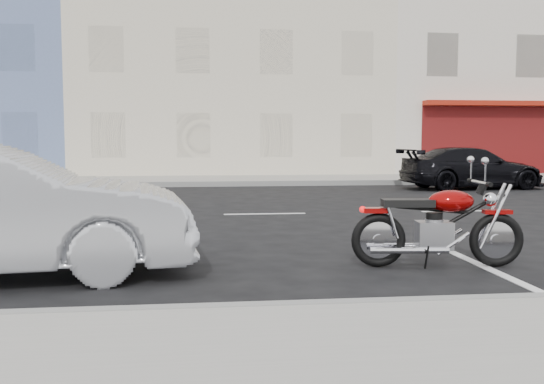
{
  "coord_description": "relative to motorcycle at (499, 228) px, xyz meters",
  "views": [
    {
      "loc": [
        -3.22,
        -11.73,
        1.47
      ],
      "look_at": [
        -2.34,
        -4.15,
        0.8
      ],
      "focal_mm": 40.0,
      "sensor_mm": 36.0,
      "label": 1
    }
  ],
  "objects": [
    {
      "name": "car_far",
      "position": [
        4.54,
        10.52,
        0.16
      ],
      "size": [
        4.34,
        2.06,
        1.22
      ],
      "primitive_type": "imported",
      "rotation": [
        0.0,
        0.0,
        1.65
      ],
      "color": "black",
      "rests_on": "ground"
    },
    {
      "name": "sidewalk_far",
      "position": [
        -5.16,
        13.9,
        -0.38
      ],
      "size": [
        80.0,
        3.4,
        0.15
      ],
      "primitive_type": "cube",
      "color": "gray",
      "rests_on": "ground"
    },
    {
      "name": "motorcycle",
      "position": [
        0.0,
        0.0,
        0.0
      ],
      "size": [
        1.98,
        0.65,
        0.99
      ],
      "rotation": [
        0.0,
        0.0,
        -0.11
      ],
      "color": "black",
      "rests_on": "ground"
    },
    {
      "name": "bldg_cream",
      "position": [
        -2.16,
        21.5,
        5.3
      ],
      "size": [
        12.0,
        12.0,
        11.5
      ],
      "primitive_type": "cube",
      "color": "beige",
      "rests_on": "ground"
    },
    {
      "name": "curb_far",
      "position": [
        -5.16,
        12.2,
        -0.37
      ],
      "size": [
        80.0,
        0.12,
        0.16
      ],
      "primitive_type": "cube",
      "color": "gray",
      "rests_on": "ground"
    },
    {
      "name": "bldg_corner",
      "position": [
        10.84,
        21.5,
        5.8
      ],
      "size": [
        14.0,
        12.0,
        12.5
      ],
      "primitive_type": "cube",
      "color": "beige",
      "rests_on": "ground"
    },
    {
      "name": "ground",
      "position": [
        -0.16,
        5.2,
        -0.45
      ],
      "size": [
        120.0,
        120.0,
        0.0
      ],
      "primitive_type": "plane",
      "color": "black",
      "rests_on": "ground"
    }
  ]
}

